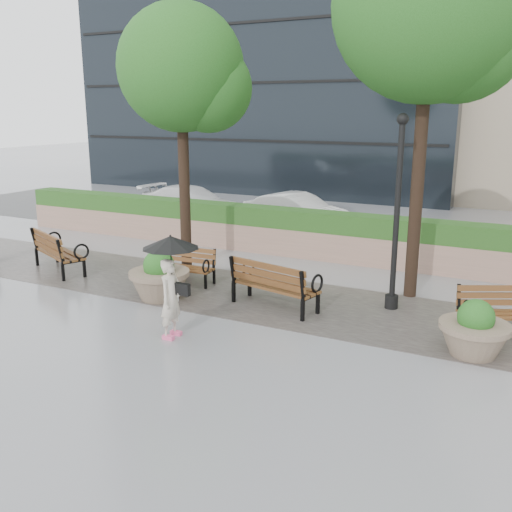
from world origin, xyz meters
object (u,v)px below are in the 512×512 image
at_px(planter_right, 474,334).
at_px(car_left, 192,203).
at_px(bench_0, 59,260).
at_px(bench_2, 274,294).
at_px(lamppost, 396,226).
at_px(planter_left, 160,280).
at_px(car_right, 297,212).
at_px(pedestrian, 171,277).
at_px(bench_3, 504,321).
at_px(bench_1, 182,273).

xyz_separation_m(planter_right, car_left, (-11.43, 8.60, 0.24)).
height_order(planter_right, car_left, car_left).
distance_m(bench_0, planter_right, 10.45).
bearing_deg(bench_2, bench_0, 12.44).
bearing_deg(lamppost, car_left, 144.45).
xyz_separation_m(planter_left, car_left, (-4.73, 8.58, 0.19)).
height_order(planter_left, car_left, car_left).
xyz_separation_m(bench_0, bench_2, (6.29, -0.03, -0.00)).
relative_size(car_right, pedestrian, 2.04).
distance_m(planter_left, pedestrian, 2.41).
xyz_separation_m(planter_left, car_right, (-0.18, 8.39, 0.21)).
relative_size(planter_left, car_left, 0.31).
height_order(bench_2, planter_left, planter_left).
height_order(bench_2, bench_3, bench_2).
relative_size(planter_left, lamppost, 0.33).
relative_size(bench_0, car_left, 0.48).
bearing_deg(car_left, bench_1, -143.77).
height_order(bench_0, bench_3, bench_0).
bearing_deg(bench_3, bench_1, 152.85).
relative_size(bench_1, car_right, 0.42).
xyz_separation_m(bench_2, planter_right, (4.13, -0.64, 0.08)).
xyz_separation_m(bench_1, lamppost, (5.07, 0.49, 1.55)).
xyz_separation_m(planter_right, pedestrian, (-5.16, -1.67, 0.78)).
relative_size(bench_3, car_left, 0.42).
bearing_deg(pedestrian, car_right, 8.96).
bearing_deg(lamppost, planter_left, -160.18).
distance_m(bench_1, lamppost, 5.33).
relative_size(bench_3, planter_right, 1.49).
bearing_deg(car_left, lamppost, -120.81).
height_order(bench_2, pedestrian, pedestrian).
bearing_deg(car_left, bench_3, -117.12).
xyz_separation_m(bench_1, pedestrian, (1.79, -2.95, 0.92)).
bearing_deg(bench_3, bench_2, 160.71).
distance_m(bench_1, pedestrian, 3.57).
xyz_separation_m(bench_1, car_left, (-4.49, 7.33, 0.38)).
xyz_separation_m(bench_3, car_right, (-7.29, 7.17, 0.38)).
distance_m(bench_3, car_left, 13.94).
height_order(bench_2, planter_right, bench_2).
bearing_deg(bench_1, planter_left, -83.44).
height_order(bench_0, bench_2, bench_0).
bearing_deg(bench_1, lamppost, 1.12).
relative_size(bench_0, pedestrian, 1.09).
bearing_deg(pedestrian, bench_3, -63.06).
bearing_deg(car_right, bench_3, -121.64).
bearing_deg(bench_2, planter_right, -176.06).
relative_size(lamppost, car_left, 0.94).
bearing_deg(bench_3, car_left, 121.21).
xyz_separation_m(lamppost, pedestrian, (-3.29, -3.44, -0.63)).
bearing_deg(pedestrian, bench_0, 65.30).
distance_m(lamppost, pedestrian, 4.80).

